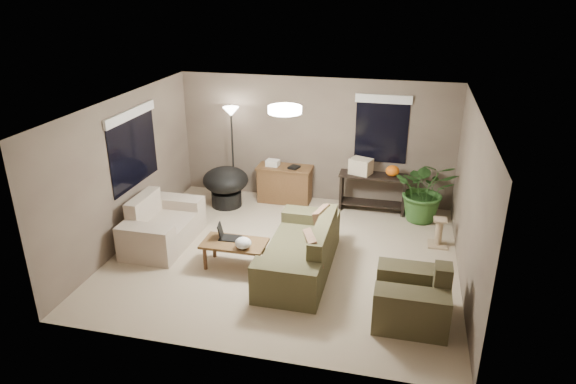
% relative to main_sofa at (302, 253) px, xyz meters
% --- Properties ---
extents(room_shell, '(5.50, 5.50, 5.50)m').
position_rel_main_sofa_xyz_m(room_shell, '(-0.36, 0.39, 0.96)').
color(room_shell, tan).
rests_on(room_shell, ground).
extents(main_sofa, '(0.95, 2.20, 0.85)m').
position_rel_main_sofa_xyz_m(main_sofa, '(0.00, 0.00, 0.00)').
color(main_sofa, '#46432A').
rests_on(main_sofa, ground).
extents(throw_pillows, '(0.39, 1.40, 0.47)m').
position_rel_main_sofa_xyz_m(throw_pillows, '(0.26, 0.00, 0.36)').
color(throw_pillows, '#8C7251').
rests_on(throw_pillows, main_sofa).
extents(loveseat, '(0.90, 1.60, 0.85)m').
position_rel_main_sofa_xyz_m(loveseat, '(-2.52, 0.33, 0.00)').
color(loveseat, beige).
rests_on(loveseat, ground).
extents(armchair, '(0.95, 1.00, 0.85)m').
position_rel_main_sofa_xyz_m(armchair, '(1.68, -0.87, 0.00)').
color(armchair, '#4B452D').
rests_on(armchair, ground).
extents(coffee_table, '(1.00, 0.55, 0.42)m').
position_rel_main_sofa_xyz_m(coffee_table, '(-1.06, -0.12, 0.06)').
color(coffee_table, brown).
rests_on(coffee_table, ground).
extents(laptop, '(0.38, 0.24, 0.24)m').
position_rel_main_sofa_xyz_m(laptop, '(-1.23, -0.02, 0.19)').
color(laptop, black).
rests_on(laptop, coffee_table).
extents(plastic_bag, '(0.31, 0.29, 0.18)m').
position_rel_main_sofa_xyz_m(plastic_bag, '(-0.86, -0.27, 0.21)').
color(plastic_bag, white).
rests_on(plastic_bag, coffee_table).
extents(desk, '(1.10, 0.50, 0.75)m').
position_rel_main_sofa_xyz_m(desk, '(-0.91, 2.58, 0.08)').
color(desk, brown).
rests_on(desk, ground).
extents(desk_papers, '(0.70, 0.29, 0.12)m').
position_rel_main_sofa_xyz_m(desk_papers, '(-1.06, 2.57, 0.51)').
color(desk_papers, silver).
rests_on(desk_papers, desk).
extents(console_table, '(1.30, 0.40, 0.75)m').
position_rel_main_sofa_xyz_m(console_table, '(0.86, 2.53, 0.14)').
color(console_table, black).
rests_on(console_table, ground).
extents(pumpkin, '(0.28, 0.28, 0.21)m').
position_rel_main_sofa_xyz_m(pumpkin, '(1.21, 2.53, 0.56)').
color(pumpkin, orange).
rests_on(pumpkin, console_table).
extents(cardboard_box, '(0.47, 0.42, 0.30)m').
position_rel_main_sofa_xyz_m(cardboard_box, '(0.61, 2.53, 0.60)').
color(cardboard_box, beige).
rests_on(cardboard_box, console_table).
extents(papasan_chair, '(1.05, 1.05, 0.80)m').
position_rel_main_sofa_xyz_m(papasan_chair, '(-1.99, 2.09, 0.17)').
color(papasan_chair, black).
rests_on(papasan_chair, ground).
extents(floor_lamp, '(0.32, 0.32, 1.91)m').
position_rel_main_sofa_xyz_m(floor_lamp, '(-1.98, 2.54, 1.30)').
color(floor_lamp, black).
rests_on(floor_lamp, ground).
extents(ceiling_fixture, '(0.50, 0.50, 0.10)m').
position_rel_main_sofa_xyz_m(ceiling_fixture, '(-0.36, 0.39, 2.15)').
color(ceiling_fixture, white).
rests_on(ceiling_fixture, room_shell).
extents(houseplant, '(1.10, 1.23, 0.96)m').
position_rel_main_sofa_xyz_m(houseplant, '(1.84, 2.31, 0.18)').
color(houseplant, '#2D5923').
rests_on(houseplant, ground).
extents(cat_scratching_post, '(0.32, 0.32, 0.50)m').
position_rel_main_sofa_xyz_m(cat_scratching_post, '(2.09, 1.33, -0.08)').
color(cat_scratching_post, tan).
rests_on(cat_scratching_post, ground).
extents(window_left, '(0.05, 1.56, 1.33)m').
position_rel_main_sofa_xyz_m(window_left, '(-3.09, 0.69, 1.49)').
color(window_left, black).
rests_on(window_left, room_shell).
extents(window_back, '(1.06, 0.05, 1.33)m').
position_rel_main_sofa_xyz_m(window_back, '(0.94, 2.87, 1.49)').
color(window_back, black).
rests_on(window_back, room_shell).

